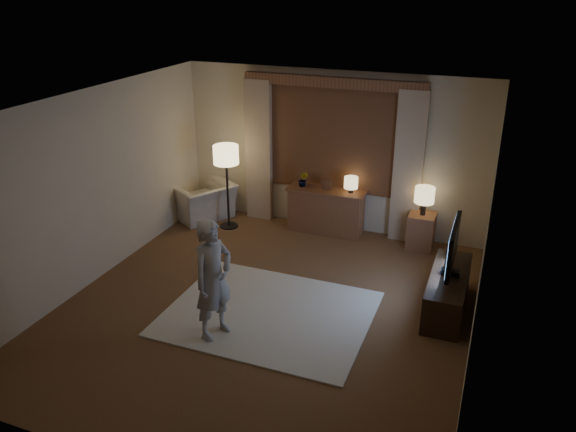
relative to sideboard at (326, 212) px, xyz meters
The scene contains 13 objects.
room 2.23m from the sideboard, 90.04° to the right, with size 5.04×5.54×2.64m.
rug 2.65m from the sideboard, 87.92° to the right, with size 2.50×2.00×0.02m, color beige.
sideboard is the anchor object (origin of this frame).
picture_frame 0.45m from the sideboard, ahead, with size 0.16×0.02×0.20m, color brown.
plant 0.64m from the sideboard, behind, with size 0.17×0.13×0.30m, color #999999.
table_lamp_sideboard 0.68m from the sideboard, ahead, with size 0.22×0.22×0.30m.
floor_lamp 1.83m from the sideboard, 165.34° to the right, with size 0.41×0.41×1.42m.
armchair 2.16m from the sideboard, behind, with size 0.96×0.84×0.62m, color beige.
side_table 1.56m from the sideboard, ahead, with size 0.40×0.40×0.56m, color brown.
table_lamp_side 1.64m from the sideboard, ahead, with size 0.30×0.30×0.44m.
tv_stand 2.74m from the sideboard, 38.36° to the right, with size 0.45×1.40×0.50m, color black.
tv 2.79m from the sideboard, 38.38° to the right, with size 0.23×0.94×0.68m.
person 3.30m from the sideboard, 95.47° to the right, with size 0.53×0.35×1.46m, color #9D9791.
Camera 1 is at (2.49, -5.62, 3.92)m, focal length 35.00 mm.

